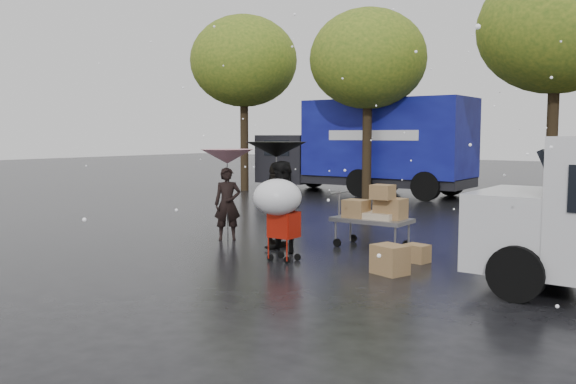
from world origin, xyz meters
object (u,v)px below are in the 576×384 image
Objects in this scene: person_pink at (228,204)px; vendor_cart at (376,211)px; shopping_cart at (279,202)px; blue_truck at (368,147)px; person_black at (276,205)px.

vendor_cart is (2.99, 0.97, -0.04)m from person_pink.
vendor_cart is at bearing -23.83° from person_pink.
person_pink reaches higher than shopping_cart.
blue_truck reaches higher than person_pink.
vendor_cart is 1.04× the size of shopping_cart.
blue_truck reaches higher than person_black.
vendor_cart is at bearing -60.89° from blue_truck.
person_pink is 3.14m from vendor_cart.
person_black is 1.50m from shopping_cart.
blue_truck reaches higher than vendor_cart.
person_pink reaches higher than vendor_cart.
vendor_cart is 11.19m from blue_truck.
vendor_cart is 2.34m from shopping_cart.
person_black is 1.11× the size of vendor_cart.
person_pink is 11.03m from blue_truck.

